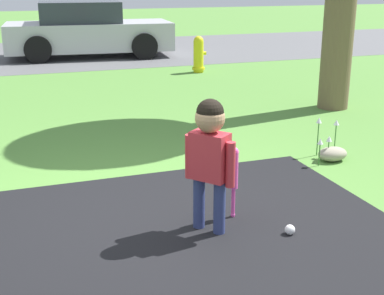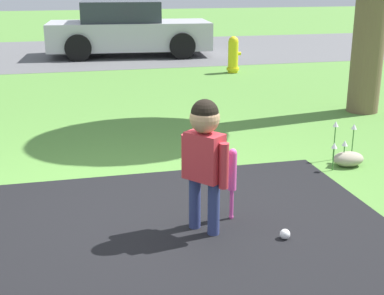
% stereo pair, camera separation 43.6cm
% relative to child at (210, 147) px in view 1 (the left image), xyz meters
% --- Properties ---
extents(ground_plane, '(60.00, 60.00, 0.00)m').
position_rel_child_xyz_m(ground_plane, '(-0.56, 0.40, -0.69)').
color(ground_plane, '#518438').
extents(street_strip, '(40.00, 6.00, 0.01)m').
position_rel_child_xyz_m(street_strip, '(-0.56, 10.84, -0.69)').
color(street_strip, '#59595B').
rests_on(street_strip, ground).
extents(child, '(0.31, 0.36, 1.07)m').
position_rel_child_xyz_m(child, '(0.00, 0.00, 0.00)').
color(child, navy).
rests_on(child, ground).
extents(baseball_bat, '(0.07, 0.07, 0.61)m').
position_rel_child_xyz_m(baseball_bat, '(0.28, 0.16, -0.29)').
color(baseball_bat, '#E54CA5').
rests_on(baseball_bat, ground).
extents(sports_ball, '(0.08, 0.08, 0.08)m').
position_rel_child_xyz_m(sports_ball, '(0.57, -0.28, -0.65)').
color(sports_ball, white).
rests_on(sports_ball, ground).
extents(fire_hydrant, '(0.30, 0.26, 0.76)m').
position_rel_child_xyz_m(fire_hydrant, '(2.48, 6.95, -0.32)').
color(fire_hydrant, yellow).
rests_on(fire_hydrant, ground).
extents(parked_car, '(4.16, 2.16, 1.35)m').
position_rel_child_xyz_m(parked_car, '(0.67, 10.08, -0.06)').
color(parked_car, '#B7B7BC').
rests_on(parked_car, ground).
extents(flower_bed, '(0.41, 0.37, 0.44)m').
position_rel_child_xyz_m(flower_bed, '(1.83, 1.19, -0.39)').
color(flower_bed, '#38702D').
rests_on(flower_bed, ground).
extents(edging_rock, '(0.34, 0.23, 0.16)m').
position_rel_child_xyz_m(edging_rock, '(1.88, 1.11, -0.61)').
color(edging_rock, '#9E937F').
rests_on(edging_rock, ground).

